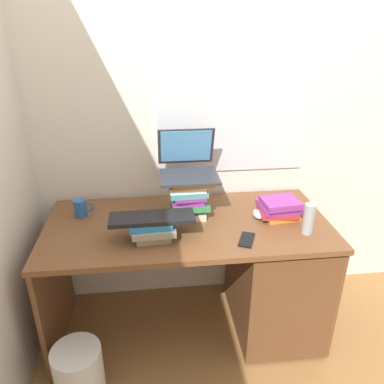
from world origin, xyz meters
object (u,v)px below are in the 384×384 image
Objects in this scene: book_stack_tall at (189,196)px; water_bottle at (309,219)px; cell_phone at (247,240)px; laptop at (188,164)px; computer_mouse at (258,214)px; keyboard at (152,218)px; mug at (81,208)px; wastebasket at (79,374)px; desk at (255,271)px; book_stack_side at (279,208)px; book_stack_keyboard_riser at (152,228)px.

book_stack_tall is 0.64m from water_bottle.
laptop is at bearing 148.16° from cell_phone.
computer_mouse is 0.63× the size of water_bottle.
keyboard is 3.09× the size of cell_phone.
mug is (-0.39, 0.28, -0.06)m from keyboard.
mug is 0.35× the size of wastebasket.
laptop reaches higher than cell_phone.
book_stack_tall is 0.61m from mug.
mug is 0.80× the size of cell_phone.
laptop is 1.05× the size of wastebasket.
laptop is at bearing 154.23° from desk.
keyboard is 3.85× the size of mug.
desk is at bearing 9.93° from keyboard.
water_bottle is (0.09, -0.19, 0.03)m from book_stack_side.
mug is 1.23m from water_bottle.
wastebasket is at bearing -144.64° from keyboard.
laptop reaches higher than computer_mouse.
cell_phone is at bearing -136.85° from book_stack_side.
water_bottle is (0.21, -0.15, 0.42)m from desk.
computer_mouse is 1.23m from wastebasket.
mug is (-0.60, 0.06, -0.07)m from book_stack_tall.
book_stack_tall is 1.05× the size of book_stack_keyboard_riser.
desk is 0.41m from cell_phone.
laptop is at bearing 150.47° from water_bottle.
book_stack_keyboard_riser is 2.26× the size of computer_mouse.
cell_phone is (0.26, -0.37, -0.28)m from laptop.
water_bottle reaches higher than wastebasket.
laptop is at bearing 89.88° from book_stack_tall.
water_bottle is at bearing -3.09° from book_stack_keyboard_riser.
laptop is 0.70m from water_bottle.
desk is 0.36m from computer_mouse.
water_bottle is at bearing -44.06° from computer_mouse.
book_stack_tall is 0.74× the size of laptop.
desk is 6.35× the size of book_stack_side.
desk is 1.07m from mug.
keyboard reaches higher than cell_phone.
book_stack_tall is at bearing -5.39° from mug.
cell_phone is at bearing -22.65° from mug.
keyboard reaches higher than computer_mouse.
water_bottle is (0.20, -0.20, 0.06)m from computer_mouse.
wastebasket is at bearing -143.39° from cell_phone.
wastebasket is (-0.98, -0.44, -0.60)m from computer_mouse.
cell_phone is at bearing -118.06° from computer_mouse.
keyboard is at bearing -168.30° from book_stack_side.
computer_mouse is 0.26m from cell_phone.
mug is at bearing 173.00° from book_stack_side.
mug is at bearing 144.13° from keyboard.
laptop is 0.48m from computer_mouse.
book_stack_keyboard_riser is 0.42m from laptop.
computer_mouse is at bearing -7.29° from mug.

